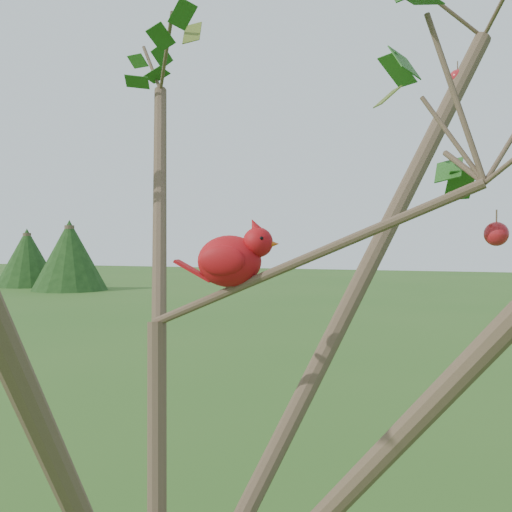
# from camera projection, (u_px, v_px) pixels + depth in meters

# --- Properties ---
(crabapple_tree) EXTENTS (2.35, 2.05, 2.95)m
(crabapple_tree) POSITION_uv_depth(u_px,v_px,m) (161.00, 234.00, 1.10)
(crabapple_tree) COLOR #473426
(crabapple_tree) RESTS_ON ground
(cardinal) EXTENTS (0.20, 0.11, 0.14)m
(cardinal) POSITION_uv_depth(u_px,v_px,m) (233.00, 258.00, 1.18)
(cardinal) COLOR #B90F13
(cardinal) RESTS_ON ground
(distant_trees) EXTENTS (37.67, 15.47, 3.19)m
(distant_trees) POSITION_uv_depth(u_px,v_px,m) (447.00, 255.00, 24.92)
(distant_trees) COLOR #473426
(distant_trees) RESTS_ON ground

